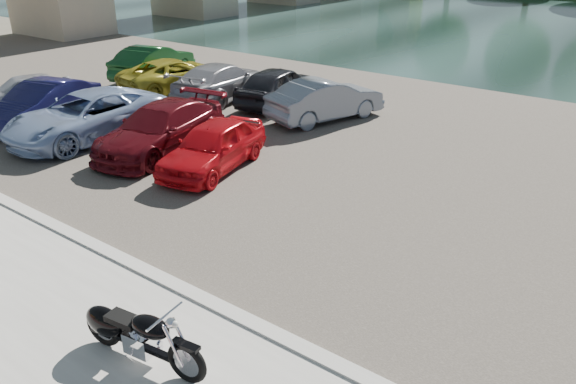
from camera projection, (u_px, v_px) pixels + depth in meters
name	position (u px, v px, depth m)	size (l,w,h in m)	color
ground	(86.00, 350.00, 8.93)	(200.00, 200.00, 0.00)	#595447
promenade	(27.00, 384.00, 8.18)	(60.00, 6.00, 0.10)	#A5A29B
kerb	(179.00, 288.00, 10.35)	(60.00, 0.30, 0.14)	#A5A29B
parking_lot	(400.00, 153.00, 16.92)	(60.00, 18.00, 0.04)	#423C35
motorcycle	(132.00, 332.00, 8.45)	(2.33, 0.76, 1.05)	black
car_0	(24.00, 91.00, 21.14)	(1.46, 3.63, 1.24)	#A3A6AE
car_1	(42.00, 103.00, 19.15)	(1.53, 4.38, 1.44)	#13133C
car_2	(87.00, 116.00, 17.79)	(2.44, 5.30, 1.47)	#8BA3CB
car_3	(161.00, 129.00, 16.75)	(1.96, 4.82, 1.40)	#560C13
car_4	(213.00, 146.00, 15.46)	(1.58, 3.94, 1.34)	red
car_5	(153.00, 62.00, 25.31)	(1.57, 4.51, 1.49)	#113F1A
car_6	(175.00, 75.00, 23.42)	(2.17, 4.70, 1.31)	gold
car_7	(222.00, 81.00, 22.13)	(1.99, 4.89, 1.42)	gray
car_8	(278.00, 85.00, 21.40)	(1.73, 4.30, 1.46)	black
car_9	(326.00, 100.00, 19.65)	(1.51, 4.32, 1.42)	slate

